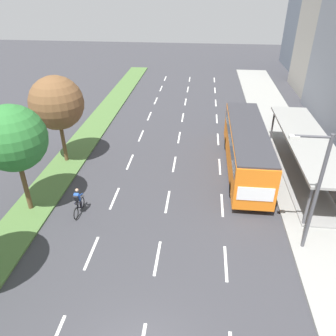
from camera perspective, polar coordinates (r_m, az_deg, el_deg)
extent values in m
cube|color=#4C7038|center=(31.02, -13.66, 5.66)|extent=(2.60, 52.00, 0.12)
cube|color=gray|center=(30.24, 19.69, 4.07)|extent=(4.50, 52.00, 0.15)
cube|color=white|center=(18.23, -13.18, -14.15)|extent=(0.14, 2.42, 0.01)
cube|color=white|center=(21.83, -9.29, -5.21)|extent=(0.14, 2.42, 0.01)
cube|color=white|center=(25.88, -6.64, 1.08)|extent=(0.14, 2.42, 0.01)
cube|color=white|center=(30.19, -4.72, 5.63)|extent=(0.14, 2.42, 0.01)
cube|color=white|center=(34.67, -3.27, 9.02)|extent=(0.14, 2.42, 0.01)
cube|color=white|center=(39.26, -2.14, 11.62)|extent=(0.14, 2.42, 0.01)
cube|color=white|center=(43.93, -1.23, 13.67)|extent=(0.14, 2.42, 0.01)
cube|color=white|center=(48.65, -0.48, 15.32)|extent=(0.14, 2.42, 0.01)
cube|color=white|center=(17.52, -1.86, -15.36)|extent=(0.14, 2.42, 0.01)
cube|color=white|center=(21.25, -0.08, -5.86)|extent=(0.14, 2.42, 0.01)
cube|color=white|center=(25.39, 1.10, 0.69)|extent=(0.14, 2.42, 0.01)
cube|color=white|center=(29.77, 1.95, 5.35)|extent=(0.14, 2.42, 0.01)
cube|color=white|center=(34.31, 2.58, 8.80)|extent=(0.14, 2.42, 0.01)
cube|color=white|center=(38.94, 3.07, 11.44)|extent=(0.14, 2.42, 0.01)
cube|color=white|center=(43.65, 3.47, 13.51)|extent=(0.14, 2.42, 0.01)
cube|color=white|center=(48.40, 3.79, 15.18)|extent=(0.14, 2.42, 0.01)
cube|color=white|center=(17.51, 10.03, -16.01)|extent=(0.14, 2.42, 0.01)
cube|color=white|center=(21.23, 9.41, -6.37)|extent=(0.14, 2.42, 0.01)
cube|color=white|center=(25.37, 9.00, 0.27)|extent=(0.14, 2.42, 0.01)
cube|color=white|center=(29.76, 8.71, 5.00)|extent=(0.14, 2.42, 0.01)
cube|color=white|center=(34.30, 8.49, 8.49)|extent=(0.14, 2.42, 0.01)
cube|color=white|center=(38.94, 8.32, 11.16)|extent=(0.14, 2.42, 0.01)
cube|color=white|center=(43.64, 8.18, 13.26)|extent=(0.14, 2.42, 0.01)
cube|color=white|center=(48.39, 8.07, 14.95)|extent=(0.14, 2.42, 0.01)
cube|color=gray|center=(25.69, 21.97, -0.84)|extent=(2.60, 12.12, 0.10)
cylinder|color=#56565B|center=(19.97, 23.21, -5.91)|extent=(0.16, 0.16, 2.60)
cylinder|color=#56565B|center=(29.89, 17.77, 7.23)|extent=(0.16, 0.16, 2.60)
cylinder|color=#56565B|center=(30.47, 22.13, 6.85)|extent=(0.16, 0.16, 2.60)
cube|color=gray|center=(25.47, 25.22, 1.63)|extent=(0.10, 11.51, 2.34)
cube|color=gray|center=(24.50, 23.18, 4.64)|extent=(2.90, 12.52, 0.16)
cube|color=orange|center=(24.41, 13.47, 3.43)|extent=(2.50, 11.20, 2.80)
cube|color=#2D3D4C|center=(24.05, 13.71, 5.23)|extent=(2.54, 10.30, 0.90)
cube|color=#333338|center=(23.81, 13.89, 6.56)|extent=(2.45, 10.98, 0.12)
cube|color=#2D3D4C|center=(29.39, 12.46, 8.96)|extent=(2.25, 0.06, 1.54)
cube|color=white|center=(19.70, 15.01, -4.44)|extent=(2.12, 0.04, 0.90)
cylinder|color=black|center=(27.98, 10.21, 4.28)|extent=(0.30, 1.00, 1.00)
cylinder|color=black|center=(28.25, 14.67, 4.01)|extent=(0.30, 1.00, 1.00)
cylinder|color=black|center=(21.95, 11.10, -3.62)|extent=(0.30, 1.00, 1.00)
cylinder|color=black|center=(22.29, 16.74, -3.87)|extent=(0.30, 1.00, 1.00)
torus|color=black|center=(21.23, -14.73, -5.86)|extent=(0.06, 0.72, 0.72)
torus|color=black|center=(20.42, -15.72, -7.65)|extent=(0.06, 0.72, 0.72)
cylinder|color=black|center=(20.66, -15.32, -6.12)|extent=(0.05, 0.94, 0.05)
cylinder|color=black|center=(20.69, -15.34, -6.68)|extent=(0.05, 0.57, 0.42)
cylinder|color=black|center=(20.50, -15.51, -6.40)|extent=(0.04, 0.04, 0.40)
cube|color=black|center=(20.39, -15.59, -5.95)|extent=(0.12, 0.24, 0.06)
cylinder|color=black|center=(20.88, -14.97, -4.72)|extent=(0.46, 0.04, 0.04)
cube|color=#234CA8|center=(20.33, -15.54, -4.90)|extent=(0.30, 0.36, 0.59)
cube|color=black|center=(20.20, -15.70, -5.11)|extent=(0.26, 0.26, 0.42)
sphere|color=tan|center=(20.19, -15.59, -3.73)|extent=(0.20, 0.20, 0.20)
cylinder|color=#23232D|center=(20.58, -15.73, -5.83)|extent=(0.12, 0.42, 0.25)
cylinder|color=#23232D|center=(20.85, -15.48, -6.14)|extent=(0.10, 0.17, 0.41)
cylinder|color=#23232D|center=(20.50, -15.10, -5.89)|extent=(0.12, 0.42, 0.25)
cylinder|color=#23232D|center=(20.77, -14.86, -6.20)|extent=(0.10, 0.17, 0.41)
cylinder|color=#234CA8|center=(20.53, -15.80, -4.40)|extent=(0.09, 0.47, 0.28)
cylinder|color=#234CA8|center=(20.41, -14.91, -4.48)|extent=(0.09, 0.47, 0.28)
cylinder|color=brown|center=(21.35, -23.62, -2.75)|extent=(0.28, 0.28, 3.35)
sphere|color=#2D7533|center=(19.98, -25.41, 4.70)|extent=(3.75, 3.75, 3.75)
cylinder|color=brown|center=(26.25, -17.75, 4.42)|extent=(0.28, 0.28, 3.19)
sphere|color=brown|center=(25.15, -18.83, 10.67)|extent=(3.88, 3.88, 3.88)
cylinder|color=#4C4C51|center=(17.41, 24.39, -4.41)|extent=(0.18, 0.18, 6.50)
cylinder|color=#4C4C51|center=(15.74, 23.99, 5.03)|extent=(1.60, 0.12, 0.12)
cube|color=silver|center=(15.53, 21.14, 5.03)|extent=(0.44, 0.24, 0.16)
cube|color=slate|center=(57.48, 25.14, 22.95)|extent=(7.43, 11.80, 15.51)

